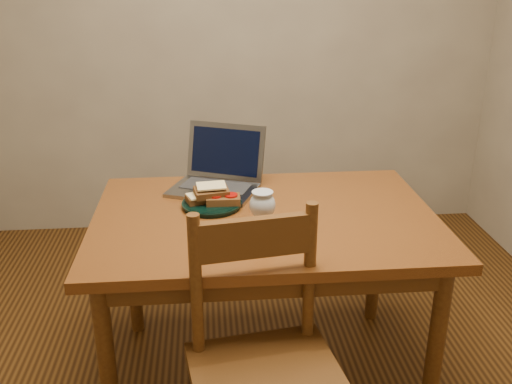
{
  "coord_description": "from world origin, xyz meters",
  "views": [
    {
      "loc": [
        -0.2,
        -1.91,
        1.63
      ],
      "look_at": [
        -0.01,
        0.14,
        0.8
      ],
      "focal_mm": 40.0,
      "sensor_mm": 36.0,
      "label": 1
    }
  ],
  "objects": [
    {
      "name": "floor",
      "position": [
        0.0,
        0.0,
        -0.01
      ],
      "size": [
        3.2,
        3.2,
        0.02
      ],
      "primitive_type": "cube",
      "color": "black",
      "rests_on": "ground"
    },
    {
      "name": "back_wall",
      "position": [
        0.0,
        1.61,
        1.3
      ],
      "size": [
        3.2,
        0.02,
        2.6
      ],
      "primitive_type": "cube",
      "color": "gray",
      "rests_on": "floor"
    },
    {
      "name": "table",
      "position": [
        0.01,
        0.06,
        0.65
      ],
      "size": [
        1.3,
        0.9,
        0.74
      ],
      "color": "#451E0B",
      "rests_on": "floor"
    },
    {
      "name": "chair",
      "position": [
        -0.04,
        -0.51,
        0.52
      ],
      "size": [
        0.51,
        0.49,
        0.48
      ],
      "rotation": [
        0.0,
        0.0,
        0.15
      ],
      "color": "#43240E",
      "rests_on": "floor"
    },
    {
      "name": "plate",
      "position": [
        -0.19,
        0.15,
        0.75
      ],
      "size": [
        0.24,
        0.24,
        0.02
      ],
      "primitive_type": "cylinder",
      "color": "black",
      "rests_on": "table"
    },
    {
      "name": "sandwich_cheese",
      "position": [
        -0.23,
        0.16,
        0.78
      ],
      "size": [
        0.13,
        0.1,
        0.04
      ],
      "primitive_type": null,
      "rotation": [
        0.0,
        0.0,
        0.32
      ],
      "color": "#381E0C",
      "rests_on": "plate"
    },
    {
      "name": "sandwich_tomato",
      "position": [
        -0.14,
        0.14,
        0.78
      ],
      "size": [
        0.13,
        0.08,
        0.04
      ],
      "primitive_type": null,
      "rotation": [
        0.0,
        0.0,
        -0.02
      ],
      "color": "#381E0C",
      "rests_on": "plate"
    },
    {
      "name": "sandwich_top",
      "position": [
        -0.19,
        0.15,
        0.81
      ],
      "size": [
        0.14,
        0.1,
        0.04
      ],
      "primitive_type": null,
      "rotation": [
        0.0,
        0.0,
        0.2
      ],
      "color": "#381E0C",
      "rests_on": "plate"
    },
    {
      "name": "milk_glass",
      "position": [
        -0.02,
        -0.14,
        0.83
      ],
      "size": [
        0.09,
        0.09,
        0.17
      ],
      "primitive_type": null,
      "color": "white",
      "rests_on": "table"
    },
    {
      "name": "laptop",
      "position": [
        -0.15,
        0.37,
        0.81
      ],
      "size": [
        0.44,
        0.42,
        0.25
      ],
      "rotation": [
        0.0,
        0.0,
        -0.4
      ],
      "color": "slate",
      "rests_on": "table"
    }
  ]
}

